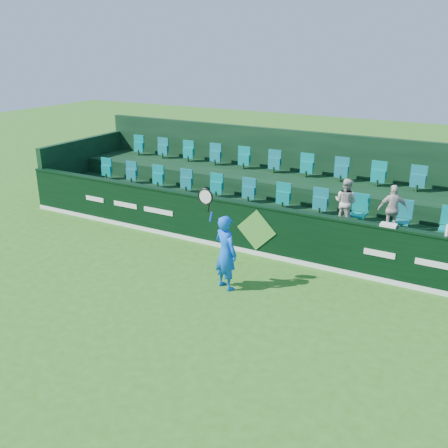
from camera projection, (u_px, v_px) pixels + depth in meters
The scene contains 12 objects.
ground at pixel (170, 324), 9.80m from camera, with size 60.00×60.00×0.00m, color #276919.
sponsor_hoarding at pixel (258, 230), 12.85m from camera, with size 16.00×0.25×1.35m.
stand_tier_front at pixel (275, 227), 13.85m from camera, with size 16.00×2.00×0.80m, color black.
stand_tier_back at pixel (300, 200), 15.32m from camera, with size 16.00×1.80×1.30m, color black.
stand_rear at pixel (307, 179), 15.49m from camera, with size 16.00×4.10×2.60m.
seat_row_front at pixel (282, 199), 13.93m from camera, with size 13.50×0.50×0.60m, color #057D78.
seat_row_back at pixel (306, 168), 15.24m from camera, with size 13.50×0.50×0.60m, color #057D78.
tennis_player at pixel (225, 252), 10.98m from camera, with size 1.03×0.61×2.33m.
spectator_left at pixel (345, 202), 12.64m from camera, with size 0.59×0.46×1.22m, color beige.
spectator_middle at pixel (393, 209), 12.11m from camera, with size 0.71×0.30×1.21m, color beige.
towel at pixel (389, 225), 11.14m from camera, with size 0.35×0.23×0.05m, color white.
drinks_bottle at pixel (447, 230), 10.55m from camera, with size 0.08×0.08×0.25m, color silver.
Camera 1 is at (5.11, -6.92, 5.21)m, focal length 40.00 mm.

